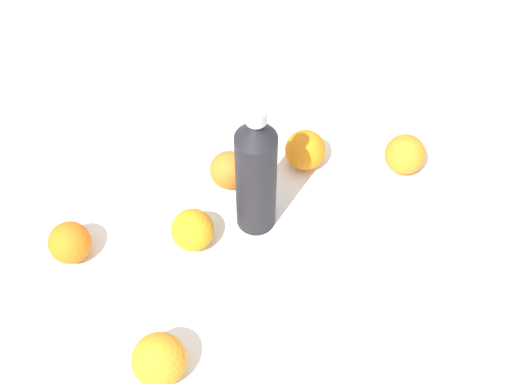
{
  "coord_description": "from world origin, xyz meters",
  "views": [
    {
      "loc": [
        -0.64,
        -0.22,
        0.99
      ],
      "look_at": [
        -0.02,
        0.03,
        0.08
      ],
      "focal_mm": 48.5,
      "sensor_mm": 36.0,
      "label": 1
    }
  ],
  "objects": [
    {
      "name": "ground_plane",
      "position": [
        0.0,
        0.0,
        0.0
      ],
      "size": [
        2.4,
        2.4,
        0.0
      ],
      "primitive_type": "plane",
      "color": "silver"
    },
    {
      "name": "water_bottle",
      "position": [
        -0.02,
        0.03,
        0.13
      ],
      "size": [
        0.07,
        0.07,
        0.27
      ],
      "rotation": [
        0.0,
        0.0,
        1.59
      ],
      "color": "black",
      "rests_on": "ground_plane"
    },
    {
      "name": "orange_0",
      "position": [
        -0.1,
        0.11,
        0.04
      ],
      "size": [
        0.07,
        0.07,
        0.07
      ],
      "primitive_type": "sphere",
      "color": "orange",
      "rests_on": "ground_plane"
    },
    {
      "name": "orange_1",
      "position": [
        0.04,
        0.11,
        0.03
      ],
      "size": [
        0.07,
        0.07,
        0.07
      ],
      "primitive_type": "sphere",
      "color": "orange",
      "rests_on": "ground_plane"
    },
    {
      "name": "orange_2",
      "position": [
        -0.2,
        0.29,
        0.04
      ],
      "size": [
        0.07,
        0.07,
        0.07
      ],
      "primitive_type": "sphere",
      "color": "orange",
      "rests_on": "ground_plane"
    },
    {
      "name": "orange_3",
      "position": [
        0.13,
        0.0,
        0.04
      ],
      "size": [
        0.07,
        0.07,
        0.07
      ],
      "primitive_type": "sphere",
      "color": "orange",
      "rests_on": "ground_plane"
    },
    {
      "name": "orange_4",
      "position": [
        0.19,
        -0.17,
        0.04
      ],
      "size": [
        0.07,
        0.07,
        0.07
      ],
      "primitive_type": "sphere",
      "color": "orange",
      "rests_on": "ground_plane"
    },
    {
      "name": "orange_5",
      "position": [
        -0.33,
        0.06,
        0.04
      ],
      "size": [
        0.08,
        0.08,
        0.08
      ],
      "primitive_type": "sphere",
      "color": "orange",
      "rests_on": "ground_plane"
    }
  ]
}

